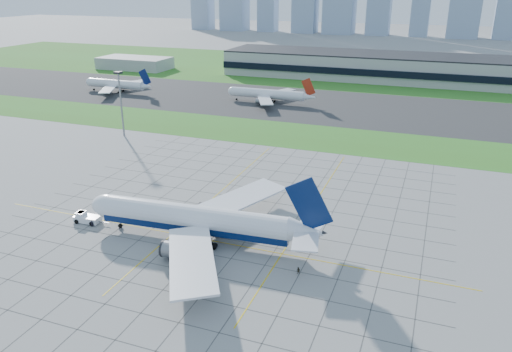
# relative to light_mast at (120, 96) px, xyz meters

# --- Properties ---
(ground) EXTENTS (1400.00, 1400.00, 0.00)m
(ground) POSITION_rel_light_mast_xyz_m (70.00, -65.00, -16.18)
(ground) COLOR gray
(ground) RESTS_ON ground
(grass_median) EXTENTS (700.00, 35.00, 0.04)m
(grass_median) POSITION_rel_light_mast_xyz_m (70.00, 25.00, -16.16)
(grass_median) COLOR #366C1F
(grass_median) RESTS_ON ground
(asphalt_taxiway) EXTENTS (700.00, 75.00, 0.04)m
(asphalt_taxiway) POSITION_rel_light_mast_xyz_m (70.00, 80.00, -16.15)
(asphalt_taxiway) COLOR #383838
(asphalt_taxiway) RESTS_ON ground
(grass_far) EXTENTS (700.00, 145.00, 0.04)m
(grass_far) POSITION_rel_light_mast_xyz_m (70.00, 190.00, -16.16)
(grass_far) COLOR #366C1F
(grass_far) RESTS_ON ground
(apron_markings) EXTENTS (120.00, 130.00, 0.03)m
(apron_markings) POSITION_rel_light_mast_xyz_m (70.43, -53.91, -16.17)
(apron_markings) COLOR #474744
(apron_markings) RESTS_ON ground
(terminal) EXTENTS (260.00, 43.00, 15.80)m
(terminal) POSITION_rel_light_mast_xyz_m (110.00, 164.87, -8.29)
(terminal) COLOR #B7B7B2
(terminal) RESTS_ON ground
(service_block) EXTENTS (50.00, 25.00, 8.00)m
(service_block) POSITION_rel_light_mast_xyz_m (-90.00, 145.00, -12.18)
(service_block) COLOR #B7B7B2
(service_block) RESTS_ON ground
(light_mast) EXTENTS (2.50, 2.50, 25.60)m
(light_mast) POSITION_rel_light_mast_xyz_m (0.00, 0.00, 0.00)
(light_mast) COLOR gray
(light_mast) RESTS_ON ground
(airliner) EXTENTS (60.36, 61.00, 18.99)m
(airliner) POSITION_rel_light_mast_xyz_m (66.93, -67.45, -10.99)
(airliner) COLOR white
(airliner) RESTS_ON ground
(pushback_tug) EXTENTS (9.76, 3.79, 2.69)m
(pushback_tug) POSITION_rel_light_mast_xyz_m (36.04, -69.30, -14.98)
(pushback_tug) COLOR white
(pushback_tug) RESTS_ON ground
(crew_near) EXTENTS (0.76, 0.71, 1.74)m
(crew_near) POSITION_rel_light_mast_xyz_m (39.08, -70.97, -15.31)
(crew_near) COLOR black
(crew_near) RESTS_ON ground
(crew_far) EXTENTS (1.02, 0.92, 1.72)m
(crew_far) POSITION_rel_light_mast_xyz_m (93.84, -73.98, -15.32)
(crew_far) COLOR #29261B
(crew_far) RESTS_ON ground
(distant_jet_0) EXTENTS (40.25, 42.66, 14.08)m
(distant_jet_0) POSITION_rel_light_mast_xyz_m (-53.38, 71.46, -11.70)
(distant_jet_0) COLOR white
(distant_jet_0) RESTS_ON ground
(distant_jet_1) EXTENTS (44.34, 42.66, 14.08)m
(distant_jet_1) POSITION_rel_light_mast_xyz_m (34.83, 76.22, -11.69)
(distant_jet_1) COLOR white
(distant_jet_1) RESTS_ON ground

